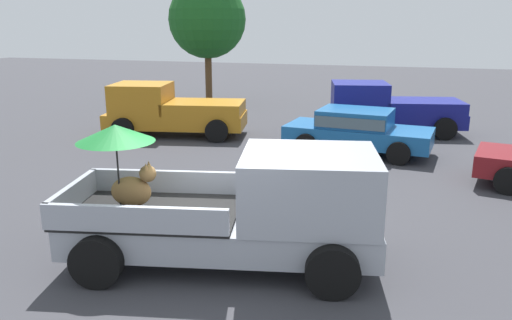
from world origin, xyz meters
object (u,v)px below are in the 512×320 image
object	(u,v)px
pickup_truck_red	(170,110)
pickup_truck_far	(387,109)
parked_sedan_near	(357,129)
pickup_truck_main	(247,207)

from	to	relation	value
pickup_truck_red	pickup_truck_far	bearing A→B (deg)	-171.74
pickup_truck_red	parked_sedan_near	bearing A→B (deg)	163.17
pickup_truck_red	parked_sedan_near	size ratio (longest dim) A/B	1.13
pickup_truck_far	pickup_truck_main	bearing A→B (deg)	69.46
pickup_truck_main	parked_sedan_near	bearing A→B (deg)	71.56
pickup_truck_main	pickup_truck_far	distance (m)	11.26
pickup_truck_red	pickup_truck_far	distance (m)	7.67
pickup_truck_main	pickup_truck_far	bearing A→B (deg)	69.85
pickup_truck_red	pickup_truck_far	world-z (taller)	same
pickup_truck_main	parked_sedan_near	world-z (taller)	pickup_truck_main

